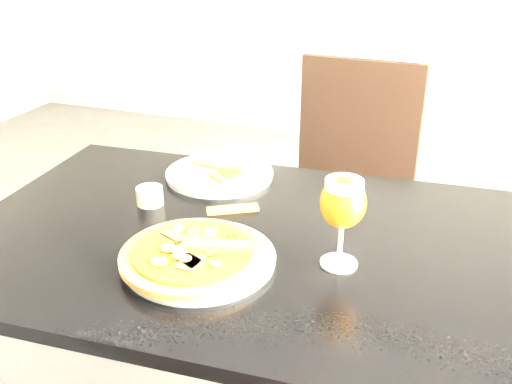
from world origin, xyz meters
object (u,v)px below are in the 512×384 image
at_px(chair_far, 345,192).
at_px(dining_table, 237,269).
at_px(beer_glass, 343,203).
at_px(pizza, 194,253).

bearing_deg(chair_far, dining_table, -93.78).
xyz_separation_m(chair_far, beer_glass, (0.15, -0.81, 0.36)).
distance_m(dining_table, pizza, 0.19).
bearing_deg(dining_table, beer_glass, -14.25).
xyz_separation_m(chair_far, pizza, (-0.12, -0.91, 0.25)).
bearing_deg(dining_table, pizza, -106.28).
xyz_separation_m(pizza, beer_glass, (0.27, 0.10, 0.11)).
height_order(chair_far, pizza, chair_far).
bearing_deg(beer_glass, chair_far, 100.28).
bearing_deg(dining_table, chair_far, 79.59).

